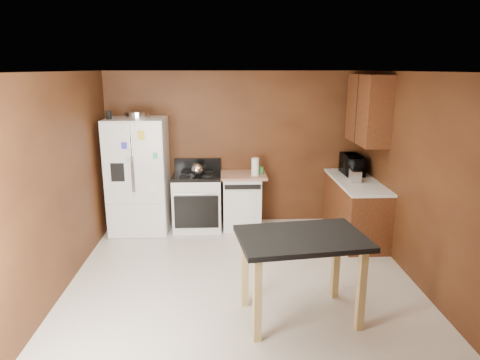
{
  "coord_description": "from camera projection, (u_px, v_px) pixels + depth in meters",
  "views": [
    {
      "loc": [
        -0.22,
        -4.7,
        2.54
      ],
      "look_at": [
        0.01,
        0.85,
        1.08
      ],
      "focal_mm": 32.0,
      "sensor_mm": 36.0,
      "label": 1
    }
  ],
  "objects": [
    {
      "name": "wall_right",
      "position": [
        423.0,
        182.0,
        4.96
      ],
      "size": [
        0.0,
        4.5,
        4.5
      ],
      "primitive_type": "plane",
      "rotation": [
        1.57,
        0.0,
        -1.57
      ],
      "color": "#563016",
      "rests_on": "ground"
    },
    {
      "name": "microwave",
      "position": [
        352.0,
        165.0,
        6.78
      ],
      "size": [
        0.36,
        0.52,
        0.29
      ],
      "primitive_type": "imported",
      "rotation": [
        0.0,
        0.0,
        1.59
      ],
      "color": "black",
      "rests_on": "right_cabinets"
    },
    {
      "name": "ceiling",
      "position": [
        243.0,
        72.0,
        4.56
      ],
      "size": [
        4.5,
        4.5,
        0.0
      ],
      "primitive_type": "plane",
      "rotation": [
        3.14,
        0.0,
        0.0
      ],
      "color": "white",
      "rests_on": "ground"
    },
    {
      "name": "wall_back",
      "position": [
        236.0,
        149.0,
        7.05
      ],
      "size": [
        4.2,
        0.0,
        4.2
      ],
      "primitive_type": "plane",
      "rotation": [
        1.57,
        0.0,
        0.0
      ],
      "color": "#563016",
      "rests_on": "ground"
    },
    {
      "name": "green_canister",
      "position": [
        260.0,
        170.0,
        6.88
      ],
      "size": [
        0.1,
        0.1,
        0.11
      ],
      "primitive_type": "cylinder",
      "rotation": [
        0.0,
        0.0,
        -0.06
      ],
      "color": "green",
      "rests_on": "dishwasher"
    },
    {
      "name": "wall_front",
      "position": [
        259.0,
        278.0,
        2.71
      ],
      "size": [
        4.2,
        0.0,
        4.2
      ],
      "primitive_type": "plane",
      "rotation": [
        -1.57,
        0.0,
        0.0
      ],
      "color": "#563016",
      "rests_on": "ground"
    },
    {
      "name": "wall_left",
      "position": [
        56.0,
        186.0,
        4.8
      ],
      "size": [
        0.0,
        4.5,
        4.5
      ],
      "primitive_type": "plane",
      "rotation": [
        1.57,
        0.0,
        1.57
      ],
      "color": "#563016",
      "rests_on": "ground"
    },
    {
      "name": "toaster",
      "position": [
        355.0,
        176.0,
        6.36
      ],
      "size": [
        0.17,
        0.25,
        0.17
      ],
      "primitive_type": "cube",
      "rotation": [
        0.0,
        0.0,
        -0.1
      ],
      "color": "silver",
      "rests_on": "right_cabinets"
    },
    {
      "name": "island",
      "position": [
        301.0,
        249.0,
        4.31
      ],
      "size": [
        1.36,
        1.0,
        0.91
      ],
      "color": "black",
      "rests_on": "ground"
    },
    {
      "name": "paper_towel",
      "position": [
        255.0,
        167.0,
        6.74
      ],
      "size": [
        0.14,
        0.14,
        0.28
      ],
      "primitive_type": "cylinder",
      "rotation": [
        0.0,
        0.0,
        -0.23
      ],
      "color": "white",
      "rests_on": "dishwasher"
    },
    {
      "name": "gas_range",
      "position": [
        197.0,
        200.0,
        6.92
      ],
      "size": [
        0.76,
        0.68,
        1.1
      ],
      "color": "white",
      "rests_on": "ground"
    },
    {
      "name": "refrigerator",
      "position": [
        138.0,
        176.0,
        6.71
      ],
      "size": [
        0.9,
        0.8,
        1.8
      ],
      "color": "white",
      "rests_on": "ground"
    },
    {
      "name": "right_cabinets",
      "position": [
        359.0,
        179.0,
        6.47
      ],
      "size": [
        0.63,
        1.58,
        2.45
      ],
      "color": "brown",
      "rests_on": "ground"
    },
    {
      "name": "floor",
      "position": [
        242.0,
        283.0,
        5.2
      ],
      "size": [
        4.5,
        4.5,
        0.0
      ],
      "primitive_type": "plane",
      "color": "silver",
      "rests_on": "ground"
    },
    {
      "name": "roasting_pan",
      "position": [
        138.0,
        115.0,
        6.53
      ],
      "size": [
        0.38,
        0.38,
        0.09
      ],
      "primitive_type": "cylinder",
      "color": "silver",
      "rests_on": "refrigerator"
    },
    {
      "name": "kettle",
      "position": [
        197.0,
        170.0,
        6.7
      ],
      "size": [
        0.19,
        0.19,
        0.19
      ],
      "primitive_type": "sphere",
      "color": "silver",
      "rests_on": "gas_range"
    },
    {
      "name": "dishwasher",
      "position": [
        242.0,
        200.0,
        6.97
      ],
      "size": [
        0.78,
        0.63,
        0.89
      ],
      "color": "white",
      "rests_on": "ground"
    },
    {
      "name": "pen_cup",
      "position": [
        109.0,
        115.0,
        6.34
      ],
      "size": [
        0.08,
        0.08,
        0.12
      ],
      "primitive_type": "cylinder",
      "color": "black",
      "rests_on": "refrigerator"
    }
  ]
}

